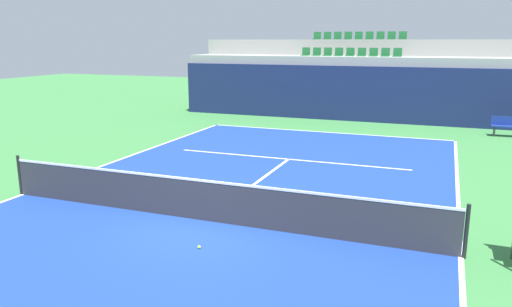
# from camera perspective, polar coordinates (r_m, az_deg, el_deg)

# --- Properties ---
(ground_plane) EXTENTS (80.00, 80.00, 0.00)m
(ground_plane) POSITION_cam_1_polar(r_m,az_deg,el_deg) (11.45, -5.94, -7.77)
(ground_plane) COLOR #387A3D
(court_surface) EXTENTS (11.00, 24.00, 0.01)m
(court_surface) POSITION_cam_1_polar(r_m,az_deg,el_deg) (11.45, -5.94, -7.75)
(court_surface) COLOR navy
(court_surface) RESTS_ON ground_plane
(baseline_far) EXTENTS (11.00, 0.10, 0.00)m
(baseline_far) POSITION_cam_1_polar(r_m,az_deg,el_deg) (22.38, 8.05, 2.47)
(baseline_far) COLOR white
(baseline_far) RESTS_ON court_surface
(sideline_left) EXTENTS (0.10, 24.00, 0.00)m
(sideline_left) POSITION_cam_1_polar(r_m,az_deg,el_deg) (14.64, -25.38, -4.29)
(sideline_left) COLOR white
(sideline_left) RESTS_ON court_surface
(sideline_right) EXTENTS (0.10, 24.00, 0.00)m
(sideline_right) POSITION_cam_1_polar(r_m,az_deg,el_deg) (10.34, 22.66, -11.03)
(sideline_right) COLOR white
(sideline_right) RESTS_ON court_surface
(service_line_far) EXTENTS (8.26, 0.10, 0.00)m
(service_line_far) POSITION_cam_1_polar(r_m,az_deg,el_deg) (17.14, 3.79, -0.66)
(service_line_far) COLOR white
(service_line_far) RESTS_ON court_surface
(centre_service_line) EXTENTS (0.10, 6.40, 0.00)m
(centre_service_line) POSITION_cam_1_polar(r_m,az_deg,el_deg) (14.21, -0.08, -3.50)
(centre_service_line) COLOR white
(centre_service_line) RESTS_ON court_surface
(back_wall) EXTENTS (17.82, 0.30, 2.78)m
(back_wall) POSITION_cam_1_polar(r_m,az_deg,el_deg) (25.80, 10.06, 6.87)
(back_wall) COLOR navy
(back_wall) RESTS_ON ground_plane
(stands_tier_lower) EXTENTS (17.82, 2.40, 3.24)m
(stands_tier_lower) POSITION_cam_1_polar(r_m,az_deg,el_deg) (27.10, 10.65, 7.61)
(stands_tier_lower) COLOR #9E9E99
(stands_tier_lower) RESTS_ON ground_plane
(stands_tier_upper) EXTENTS (17.82, 2.40, 4.10)m
(stands_tier_upper) POSITION_cam_1_polar(r_m,az_deg,el_deg) (29.42, 11.56, 8.83)
(stands_tier_upper) COLOR #9E9E99
(stands_tier_upper) RESTS_ON ground_plane
(seating_row_lower) EXTENTS (5.31, 0.44, 0.44)m
(seating_row_lower) POSITION_cam_1_polar(r_m,az_deg,el_deg) (27.09, 10.84, 11.30)
(seating_row_lower) COLOR #1E6633
(seating_row_lower) RESTS_ON stands_tier_lower
(seating_row_upper) EXTENTS (5.31, 0.44, 0.44)m
(seating_row_upper) POSITION_cam_1_polar(r_m,az_deg,el_deg) (29.45, 11.79, 13.06)
(seating_row_upper) COLOR #1E6633
(seating_row_upper) RESTS_ON stands_tier_upper
(tennis_net) EXTENTS (11.08, 0.08, 1.07)m
(tennis_net) POSITION_cam_1_polar(r_m,az_deg,el_deg) (11.28, -6.00, -5.36)
(tennis_net) COLOR black
(tennis_net) RESTS_ON court_surface
(player_bench) EXTENTS (1.50, 0.40, 0.85)m
(player_bench) POSITION_cam_1_polar(r_m,az_deg,el_deg) (23.77, 27.38, 2.96)
(player_bench) COLOR navy
(player_bench) RESTS_ON ground_plane
(tennis_ball_1) EXTENTS (0.07, 0.07, 0.07)m
(tennis_ball_1) POSITION_cam_1_polar(r_m,az_deg,el_deg) (9.99, -6.61, -10.72)
(tennis_ball_1) COLOR #CCE033
(tennis_ball_1) RESTS_ON court_surface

